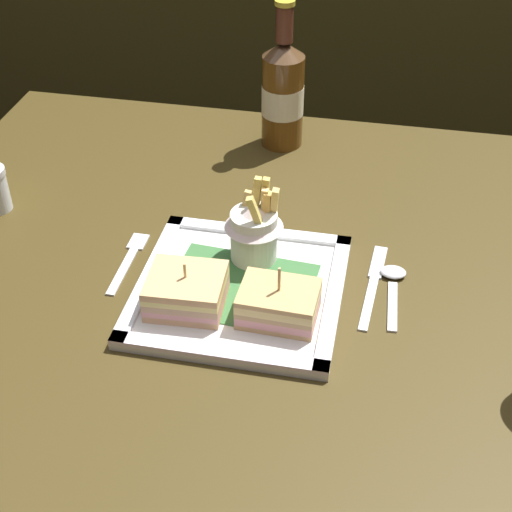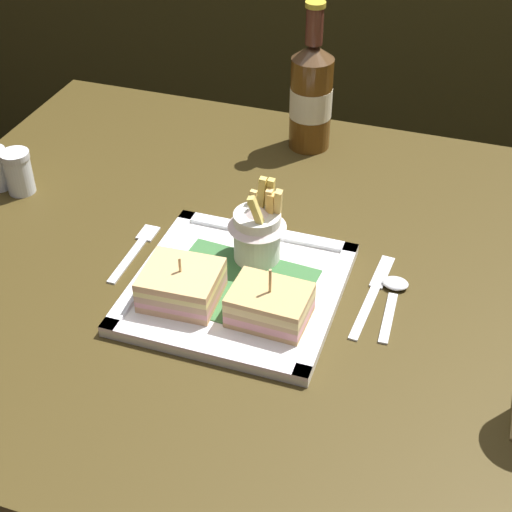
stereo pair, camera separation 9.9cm
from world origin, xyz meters
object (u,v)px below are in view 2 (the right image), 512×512
object	(u,v)px
dining_table	(273,319)
beer_bottle	(311,95)
spoon	(394,292)
fries_cup	(259,225)
knife	(374,292)
square_plate	(237,288)
sandwich_half_right	(270,305)
pepper_shaker	(19,174)
sandwich_half_left	(181,285)
fork	(136,249)

from	to	relation	value
dining_table	beer_bottle	distance (m)	0.39
beer_bottle	spoon	xyz separation A→B (m)	(0.21, -0.35, -0.09)
fries_cup	knife	bearing A→B (deg)	-4.80
fries_cup	knife	world-z (taller)	fries_cup
square_plate	sandwich_half_right	xyz separation A→B (m)	(0.06, -0.04, 0.03)
knife	pepper_shaker	xyz separation A→B (m)	(-0.58, 0.07, 0.03)
square_plate	beer_bottle	size ratio (longest dim) A/B	1.07
sandwich_half_right	spoon	bearing A→B (deg)	37.42
sandwich_half_left	beer_bottle	distance (m)	0.46
square_plate	fries_cup	xyz separation A→B (m)	(0.01, 0.07, 0.06)
knife	sandwich_half_left	bearing A→B (deg)	-156.35
sandwich_half_left	fork	xyz separation A→B (m)	(-0.11, 0.08, -0.03)
sandwich_half_left	spoon	bearing A→B (deg)	22.38
sandwich_half_left	pepper_shaker	world-z (taller)	sandwich_half_left
fork	spoon	xyz separation A→B (m)	(0.36, 0.02, 0.00)
sandwich_half_right	knife	xyz separation A→B (m)	(0.11, 0.10, -0.03)
sandwich_half_right	beer_bottle	xyz separation A→B (m)	(-0.07, 0.45, 0.06)
square_plate	fork	distance (m)	0.17
square_plate	fork	xyz separation A→B (m)	(-0.17, 0.04, -0.00)
square_plate	sandwich_half_left	bearing A→B (deg)	-142.84
square_plate	sandwich_half_right	world-z (taller)	sandwich_half_right
square_plate	pepper_shaker	world-z (taller)	pepper_shaker
sandwich_half_right	spoon	world-z (taller)	sandwich_half_right
sandwich_half_left	sandwich_half_right	size ratio (longest dim) A/B	1.01
dining_table	knife	bearing A→B (deg)	-4.00
fork	spoon	bearing A→B (deg)	3.20
pepper_shaker	spoon	bearing A→B (deg)	-5.82
square_plate	beer_bottle	xyz separation A→B (m)	(-0.01, 0.41, 0.09)
fork	spoon	distance (m)	0.36
dining_table	fries_cup	xyz separation A→B (m)	(-0.02, 0.00, 0.16)
dining_table	pepper_shaker	size ratio (longest dim) A/B	16.08
fries_cup	beer_bottle	size ratio (longest dim) A/B	0.48
sandwich_half_left	pepper_shaker	bearing A→B (deg)	154.22
sandwich_half_right	spoon	distance (m)	0.18
sandwich_half_right	fries_cup	xyz separation A→B (m)	(-0.05, 0.11, 0.03)
beer_bottle	knife	world-z (taller)	beer_bottle
dining_table	sandwich_half_left	world-z (taller)	sandwich_half_left
square_plate	pepper_shaker	bearing A→B (deg)	163.22
fries_cup	spoon	size ratio (longest dim) A/B	0.94
square_plate	spoon	world-z (taller)	square_plate
square_plate	sandwich_half_left	distance (m)	0.08
spoon	square_plate	bearing A→B (deg)	-162.89
dining_table	knife	distance (m)	0.17
fries_cup	dining_table	bearing A→B (deg)	-9.44
sandwich_half_left	beer_bottle	xyz separation A→B (m)	(0.04, 0.45, 0.06)
knife	spoon	distance (m)	0.03
sandwich_half_right	knife	size ratio (longest dim) A/B	0.56
beer_bottle	spoon	world-z (taller)	beer_bottle
sandwich_half_left	beer_bottle	size ratio (longest dim) A/B	0.40
knife	pepper_shaker	size ratio (longest dim) A/B	2.54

